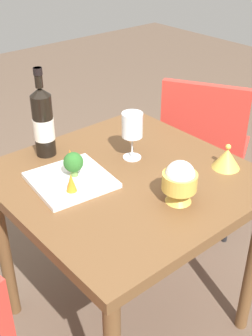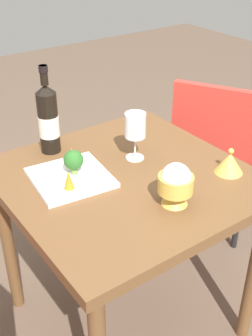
{
  "view_description": "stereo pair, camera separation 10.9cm",
  "coord_description": "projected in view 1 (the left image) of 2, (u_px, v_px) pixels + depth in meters",
  "views": [
    {
      "loc": [
        -0.97,
        0.83,
        1.52
      ],
      "look_at": [
        0.0,
        0.0,
        0.75
      ],
      "focal_mm": 46.33,
      "sensor_mm": 36.0,
      "label": 1
    },
    {
      "loc": [
        -1.03,
        0.74,
        1.52
      ],
      "look_at": [
        0.0,
        0.0,
        0.75
      ],
      "focal_mm": 46.33,
      "sensor_mm": 36.0,
      "label": 2
    }
  ],
  "objects": [
    {
      "name": "wine_bottle",
      "position": [
        43.0,
        122.0,
        1.56
      ],
      "size": [
        0.08,
        0.08,
        0.33
      ],
      "color": "black",
      "rests_on": "dining_table"
    },
    {
      "name": "carrot_garnish_right",
      "position": [
        70.0,
        158.0,
        1.5
      ],
      "size": [
        0.03,
        0.03,
        0.07
      ],
      "color": "orange",
      "rests_on": "serving_plate"
    },
    {
      "name": "carrot_garnish_left",
      "position": [
        71.0,
        183.0,
        1.37
      ],
      "size": [
        0.04,
        0.04,
        0.06
      ],
      "color": "orange",
      "rests_on": "serving_plate"
    },
    {
      "name": "serving_plate",
      "position": [
        71.0,
        180.0,
        1.46
      ],
      "size": [
        0.28,
        0.28,
        0.02
      ],
      "rotation": [
        0.0,
        0.0,
        -0.12
      ],
      "color": "white",
      "rests_on": "dining_table"
    },
    {
      "name": "rice_bowl",
      "position": [
        180.0,
        181.0,
        1.33
      ],
      "size": [
        0.11,
        0.11,
        0.14
      ],
      "color": "gold",
      "rests_on": "dining_table"
    },
    {
      "name": "broccoli_floret",
      "position": [
        73.0,
        163.0,
        1.44
      ],
      "size": [
        0.07,
        0.07,
        0.09
      ],
      "color": "#729E4C",
      "rests_on": "serving_plate"
    },
    {
      "name": "rice_bowl_lid",
      "position": [
        227.0,
        158.0,
        1.53
      ],
      "size": [
        0.1,
        0.1,
        0.09
      ],
      "color": "gold",
      "rests_on": "dining_table"
    },
    {
      "name": "chair_near_window",
      "position": [
        204.0,
        141.0,
        2.14
      ],
      "size": [
        0.54,
        0.54,
        0.85
      ],
      "rotation": [
        0.0,
        0.0,
        3.65
      ],
      "color": "red",
      "rests_on": "ground_plane"
    },
    {
      "name": "dining_table",
      "position": [
        126.0,
        198.0,
        1.55
      ],
      "size": [
        0.81,
        0.81,
        0.72
      ],
      "color": "brown",
      "rests_on": "ground_plane"
    },
    {
      "name": "wine_glass",
      "position": [
        132.0,
        126.0,
        1.54
      ],
      "size": [
        0.08,
        0.08,
        0.18
      ],
      "color": "white",
      "rests_on": "dining_table"
    },
    {
      "name": "ground_plane",
      "position": [
        126.0,
        317.0,
        1.87
      ],
      "size": [
        8.0,
        8.0,
        0.0
      ],
      "primitive_type": "plane",
      "color": "brown"
    }
  ]
}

